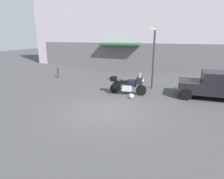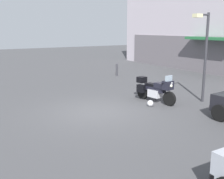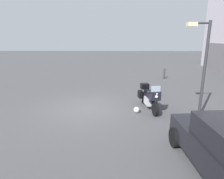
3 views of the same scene
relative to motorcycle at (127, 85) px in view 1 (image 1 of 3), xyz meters
The scene contains 7 objects.
ground_plane 3.12m from the motorcycle, 90.16° to the right, with size 80.00×80.00×0.00m, color #424244.
building_facade_rear 11.26m from the motorcycle, 90.07° to the left, with size 30.91×3.40×11.13m.
motorcycle is the anchor object (origin of this frame).
helmet 0.96m from the motorcycle, 53.45° to the right, with size 0.28×0.28×0.28m, color silver.
car_sedan_far 5.28m from the motorcycle, 13.54° to the left, with size 4.66×2.18×1.56m.
streetlamp_curbside 2.87m from the motorcycle, 58.26° to the left, with size 0.28×0.94×4.09m.
bollard_curbside 7.58m from the motorcycle, 161.31° to the left, with size 0.16×0.16×0.93m.
Camera 1 is at (3.61, -7.81, 3.49)m, focal length 30.69 mm.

